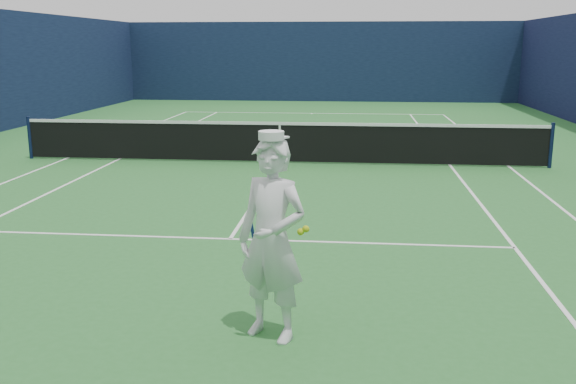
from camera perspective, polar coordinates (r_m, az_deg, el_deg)
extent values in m
plane|color=#27672B|center=(15.76, -0.73, 2.60)|extent=(80.00, 80.00, 0.00)
cube|color=white|center=(27.49, 2.15, 7.01)|extent=(11.03, 0.06, 0.01)
cube|color=white|center=(17.26, -19.15, 2.81)|extent=(0.06, 23.83, 0.01)
cube|color=white|center=(16.08, 19.09, 2.11)|extent=(0.06, 23.83, 0.01)
cube|color=white|center=(16.73, -14.89, 2.79)|extent=(0.06, 23.77, 0.01)
cube|color=white|center=(15.82, 14.25, 2.26)|extent=(0.06, 23.77, 0.01)
cube|color=white|center=(22.05, 1.20, 5.56)|extent=(8.23, 0.06, 0.01)
cube|color=white|center=(9.60, -5.16, -4.19)|extent=(8.23, 0.06, 0.01)
cube|color=white|center=(15.76, -0.73, 2.62)|extent=(0.06, 12.80, 0.01)
cube|color=white|center=(27.34, 2.13, 6.98)|extent=(0.06, 0.30, 0.01)
cube|color=#0E1936|center=(33.46, 2.89, 11.48)|extent=(20.12, 0.12, 4.00)
cylinder|color=#141E4C|center=(17.59, -21.97, 4.51)|extent=(0.09, 0.09, 1.07)
cylinder|color=#141E4C|center=(16.23, 22.36, 3.85)|extent=(0.09, 0.09, 1.07)
cube|color=black|center=(15.68, -0.73, 4.40)|extent=(12.79, 0.02, 0.92)
cube|color=white|center=(15.61, -0.74, 6.11)|extent=(12.79, 0.04, 0.07)
cube|color=white|center=(15.68, -0.73, 4.29)|extent=(0.05, 0.03, 0.94)
imported|color=white|center=(6.16, -1.44, -4.32)|extent=(0.86, 0.74, 1.98)
cylinder|color=white|center=(5.94, -1.50, 5.05)|extent=(0.24, 0.24, 0.08)
cube|color=white|center=(6.05, -0.84, 4.92)|extent=(0.21, 0.17, 0.02)
cylinder|color=navy|center=(6.36, -3.20, -3.41)|extent=(0.07, 0.10, 0.22)
cube|color=#2130B4|center=(6.46, -3.10, -4.81)|extent=(0.03, 0.03, 0.14)
torus|color=#2130B4|center=(6.57, -2.57, -6.38)|extent=(0.31, 0.21, 0.29)
cube|color=beige|center=(6.57, -2.57, -6.38)|extent=(0.20, 0.10, 0.30)
sphere|color=#BACB17|center=(6.08, 1.13, -3.56)|extent=(0.07, 0.07, 0.07)
sphere|color=#BACB17|center=(6.07, 1.60, -3.30)|extent=(0.07, 0.07, 0.07)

